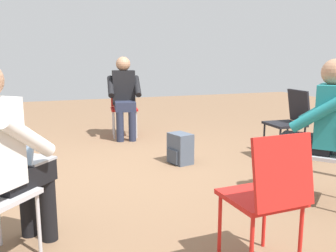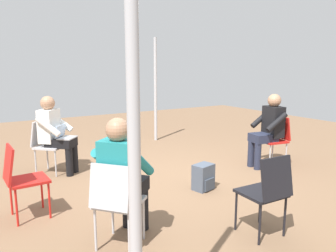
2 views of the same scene
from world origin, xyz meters
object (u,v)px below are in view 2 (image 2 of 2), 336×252
at_px(chair_west, 276,137).
at_px(person_with_laptop, 55,131).
at_px(backpack_near_laptop_user, 203,178).
at_px(chair_southeast, 46,143).
at_px(person_in_teal, 123,173).
at_px(chair_northeast, 116,199).
at_px(chair_east, 21,176).
at_px(chair_north, 267,190).
at_px(person_in_black, 268,126).

relative_size(chair_west, person_with_laptop, 0.69).
relative_size(chair_west, backpack_near_laptop_user, 2.36).
height_order(chair_southeast, person_with_laptop, person_with_laptop).
xyz_separation_m(chair_southeast, person_in_teal, (-0.21, 2.57, 0.20)).
height_order(chair_northeast, person_in_teal, person_in_teal).
bearing_deg(chair_northeast, chair_east, 169.26).
xyz_separation_m(chair_east, person_in_teal, (-0.78, 1.03, 0.20)).
relative_size(chair_north, person_in_teal, 0.69).
relative_size(chair_northeast, chair_southeast, 1.00).
relative_size(chair_east, backpack_near_laptop_user, 2.36).
relative_size(chair_west, chair_northeast, 1.00).
distance_m(chair_east, backpack_near_laptop_user, 2.32).
xyz_separation_m(person_with_laptop, backpack_near_laptop_user, (-1.57, 1.78, -0.53)).
distance_m(chair_northeast, chair_southeast, 2.68).
distance_m(chair_north, person_in_teal, 1.42).
height_order(person_in_black, person_in_teal, same).
bearing_deg(person_in_teal, backpack_near_laptop_user, 73.83).
relative_size(chair_west, chair_east, 1.00).
bearing_deg(chair_west, backpack_near_laptop_user, 107.62).
distance_m(chair_southeast, person_with_laptop, 0.26).
height_order(chair_north, person_in_teal, person_in_teal).
height_order(chair_north, person_with_laptop, person_with_laptop).
relative_size(chair_north, backpack_near_laptop_user, 2.36).
relative_size(chair_east, chair_southeast, 1.00).
bearing_deg(chair_northeast, person_in_black, 67.99).
bearing_deg(person_in_black, chair_northeast, 117.54).
bearing_deg(person_in_black, chair_southeast, 72.87).
bearing_deg(chair_north, chair_southeast, 116.07).
height_order(chair_east, person_with_laptop, person_with_laptop).
bearing_deg(person_in_teal, chair_southeast, 144.02).
bearing_deg(chair_west, person_with_laptop, 74.38).
bearing_deg(chair_north, chair_east, 141.96).
height_order(chair_west, chair_east, same).
bearing_deg(chair_northeast, chair_southeast, 141.14).
distance_m(chair_west, person_in_teal, 3.38).
xyz_separation_m(chair_northeast, person_in_black, (-3.20, -1.08, 0.20)).
xyz_separation_m(chair_northeast, person_with_laptop, (-0.04, -2.57, 0.20)).
height_order(chair_west, person_in_black, person_in_black).
distance_m(chair_southeast, person_in_black, 3.66).
xyz_separation_m(chair_northeast, chair_southeast, (0.09, -2.68, 0.00)).
bearing_deg(person_in_black, person_in_teal, 116.43).
bearing_deg(chair_southeast, chair_northeast, 43.83).
relative_size(person_in_black, backpack_near_laptop_user, 3.44).
xyz_separation_m(chair_west, chair_east, (4.02, -0.08, 0.00)).
bearing_deg(backpack_near_laptop_user, chair_northeast, 26.03).
height_order(chair_west, chair_northeast, same).
bearing_deg(backpack_near_laptop_user, chair_west, -171.20).
relative_size(chair_east, person_in_black, 0.69).
bearing_deg(chair_northeast, chair_north, 27.04).
bearing_deg(backpack_near_laptop_user, person_in_black, -169.41).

